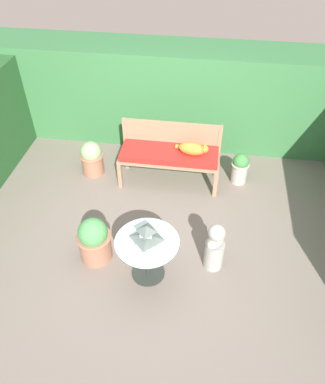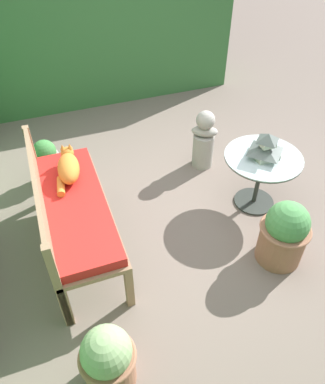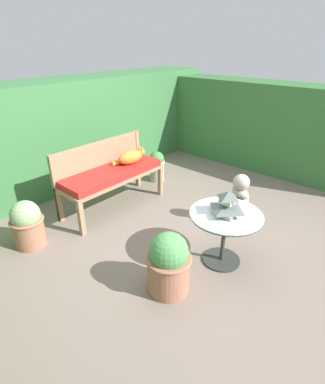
# 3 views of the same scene
# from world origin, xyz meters

# --- Properties ---
(ground) EXTENTS (30.00, 30.00, 0.00)m
(ground) POSITION_xyz_m (0.00, 0.00, 0.00)
(ground) COLOR #75665B
(foliage_hedge_back) EXTENTS (6.40, 0.88, 1.61)m
(foliage_hedge_back) POSITION_xyz_m (0.00, 2.40, 0.81)
(foliage_hedge_back) COLOR #38703D
(foliage_hedge_back) RESTS_ON ground
(foliage_hedge_right) EXTENTS (0.70, 3.56, 1.51)m
(foliage_hedge_right) POSITION_xyz_m (2.85, 0.18, 0.75)
(foliage_hedge_right) COLOR #336633
(foliage_hedge_right) RESTS_ON ground
(garden_bench) EXTENTS (1.49, 0.54, 0.57)m
(garden_bench) POSITION_xyz_m (0.03, 1.09, 0.48)
(garden_bench) COLOR #937556
(garden_bench) RESTS_ON ground
(bench_backrest) EXTENTS (1.49, 0.06, 0.91)m
(bench_backrest) POSITION_xyz_m (0.03, 1.35, 0.66)
(bench_backrest) COLOR #937556
(bench_backrest) RESTS_ON ground
(cat) EXTENTS (0.49, 0.26, 0.22)m
(cat) POSITION_xyz_m (0.36, 1.07, 0.66)
(cat) COLOR orange
(cat) RESTS_ON garden_bench
(patio_table) EXTENTS (0.73, 0.73, 0.59)m
(patio_table) POSITION_xyz_m (0.01, -0.67, 0.46)
(patio_table) COLOR #2D332D
(patio_table) RESTS_ON ground
(pagoda_birdhouse) EXTENTS (0.29, 0.29, 0.25)m
(pagoda_birdhouse) POSITION_xyz_m (0.01, -0.67, 0.69)
(pagoda_birdhouse) COLOR #B2BCA8
(pagoda_birdhouse) RESTS_ON patio_table
(garden_bust) EXTENTS (0.28, 0.33, 0.69)m
(garden_bust) POSITION_xyz_m (0.77, -0.43, 0.33)
(garden_bust) COLOR #A39E93
(garden_bust) RESTS_ON ground
(potted_plant_table_far) EXTENTS (0.43, 0.43, 0.62)m
(potted_plant_table_far) POSITION_xyz_m (-0.68, -0.51, 0.30)
(potted_plant_table_far) COLOR #9E664C
(potted_plant_table_far) RESTS_ON ground
(potted_plant_table_near) EXTENTS (0.38, 0.38, 0.56)m
(potted_plant_table_near) POSITION_xyz_m (-1.20, 1.14, 0.28)
(potted_plant_table_near) COLOR #9E664C
(potted_plant_table_near) RESTS_ON ground
(potted_plant_path_edge) EXTENTS (0.27, 0.27, 0.50)m
(potted_plant_path_edge) POSITION_xyz_m (1.09, 1.25, 0.26)
(potted_plant_path_edge) COLOR #ADA393
(potted_plant_path_edge) RESTS_ON ground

